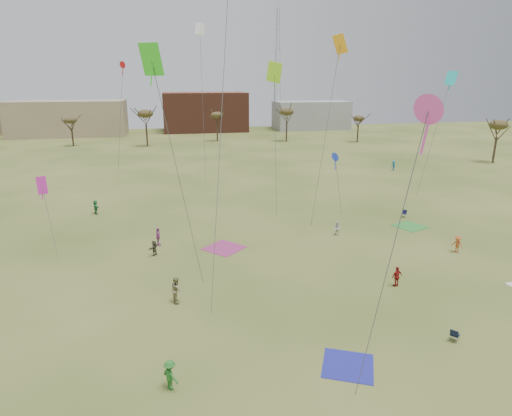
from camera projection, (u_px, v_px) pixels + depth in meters
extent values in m
plane|color=#3A5019|center=(295.00, 350.00, 26.22)|extent=(260.00, 260.00, 0.00)
imported|color=#246C24|center=(170.00, 375.00, 22.69)|extent=(1.17, 1.25, 1.69)
imported|color=maroon|center=(397.00, 277.00, 34.10)|extent=(1.04, 0.60, 1.66)
imported|color=#847A54|center=(177.00, 290.00, 31.63)|extent=(0.78, 0.98, 1.98)
imported|color=brown|center=(154.00, 248.00, 40.15)|extent=(1.10, 1.38, 1.47)
imported|color=#B85122|center=(457.00, 244.00, 40.86)|extent=(1.03, 1.22, 1.63)
imported|color=#A34496|center=(158.00, 237.00, 42.56)|extent=(0.56, 1.11, 1.83)
imported|color=silver|center=(337.00, 229.00, 45.37)|extent=(0.91, 0.91, 1.49)
imported|color=#287843|center=(96.00, 207.00, 52.65)|extent=(1.05, 1.68, 1.73)
imported|color=#1F608F|center=(393.00, 166.00, 78.08)|extent=(0.73, 1.18, 1.76)
cube|color=#232699|center=(348.00, 366.00, 24.74)|extent=(3.77, 3.77, 0.03)
cube|color=#9C306A|center=(224.00, 248.00, 42.08)|extent=(4.67, 4.67, 0.03)
cube|color=#328C33|center=(410.00, 226.00, 48.35)|extent=(3.95, 3.95, 0.03)
cube|color=#121A32|center=(455.00, 335.00, 27.01)|extent=(0.70, 0.70, 0.04)
cube|color=#121A32|center=(454.00, 333.00, 26.78)|extent=(0.41, 0.48, 0.44)
cube|color=#131635|center=(404.00, 214.00, 51.47)|extent=(0.71, 0.71, 0.04)
cube|color=#131635|center=(405.00, 212.00, 51.59)|extent=(0.44, 0.45, 0.44)
cube|color=#38CF24|center=(151.00, 59.00, 26.20)|extent=(1.00, 1.00, 1.97)
cube|color=#38CF24|center=(152.00, 71.00, 26.40)|extent=(0.08, 0.08, 1.77)
cylinder|color=#4C4C51|center=(180.00, 183.00, 29.64)|extent=(2.78, 1.95, 16.03)
cone|color=#DA44A7|center=(429.00, 109.00, 18.16)|extent=(1.33, 0.10, 1.33)
cube|color=#DA44A7|center=(427.00, 129.00, 18.40)|extent=(0.08, 0.08, 2.17)
cylinder|color=#4C4C51|center=(389.00, 263.00, 19.66)|extent=(2.59, 0.45, 13.65)
cube|color=orange|center=(340.00, 44.00, 41.08)|extent=(0.93, 0.93, 1.82)
cube|color=orange|center=(340.00, 51.00, 41.26)|extent=(0.08, 0.08, 1.64)
cylinder|color=#4C4C51|center=(325.00, 140.00, 43.48)|extent=(2.22, 0.12, 18.11)
cylinder|color=#4C4C51|center=(222.00, 113.00, 27.85)|extent=(2.73, 5.75, 25.55)
cone|color=blue|center=(335.00, 157.00, 46.96)|extent=(1.02, 0.07, 1.02)
cube|color=blue|center=(335.00, 163.00, 47.15)|extent=(0.08, 0.08, 1.66)
cylinder|color=#4C4C51|center=(339.00, 187.00, 48.17)|extent=(1.28, 0.31, 6.82)
cube|color=#C6229C|center=(42.00, 185.00, 38.03)|extent=(0.80, 0.80, 1.58)
cube|color=#C6229C|center=(43.00, 191.00, 38.19)|extent=(0.08, 0.08, 1.42)
cylinder|color=#4C4C51|center=(50.00, 221.00, 37.86)|extent=(1.17, 2.43, 5.93)
cube|color=#A4F328|center=(274.00, 72.00, 46.07)|extent=(1.12, 1.12, 2.19)
cube|color=#A4F328|center=(274.00, 80.00, 46.29)|extent=(0.08, 0.08, 1.97)
cylinder|color=#4C4C51|center=(275.00, 147.00, 47.45)|extent=(0.06, 1.82, 15.62)
cone|color=red|center=(123.00, 65.00, 60.15)|extent=(0.96, 0.07, 0.96)
cube|color=red|center=(123.00, 69.00, 60.33)|extent=(0.08, 0.08, 1.58)
cylinder|color=#4C4C51|center=(120.00, 126.00, 62.97)|extent=(2.31, 1.41, 16.88)
cube|color=#1BA5A6|center=(451.00, 78.00, 53.84)|extent=(0.92, 0.92, 1.80)
cube|color=#1BA5A6|center=(450.00, 83.00, 54.02)|extent=(0.08, 0.08, 1.62)
cylinder|color=#4C4C51|center=(433.00, 139.00, 55.64)|extent=(3.16, 0.15, 15.07)
cube|color=white|center=(200.00, 29.00, 57.77)|extent=(0.86, 0.86, 1.48)
cube|color=white|center=(200.00, 36.00, 58.01)|extent=(0.08, 0.08, 2.22)
cylinder|color=#4C4C51|center=(203.00, 111.00, 60.72)|extent=(0.17, 0.24, 21.34)
cylinder|color=#3A2B1E|center=(73.00, 137.00, 106.39)|extent=(0.40, 0.40, 4.32)
ellipsoid|color=#473D1E|center=(71.00, 120.00, 105.20)|extent=(3.02, 3.02, 1.58)
cylinder|color=#3A2B1E|center=(147.00, 135.00, 105.89)|extent=(0.40, 0.40, 5.40)
ellipsoid|color=#473D1E|center=(145.00, 114.00, 104.40)|extent=(3.78, 3.78, 1.98)
cylinder|color=#3A2B1E|center=(217.00, 132.00, 115.04)|extent=(0.40, 0.40, 4.68)
ellipsoid|color=#473D1E|center=(217.00, 115.00, 113.76)|extent=(3.28, 3.28, 1.72)
cylinder|color=#3A2B1E|center=(287.00, 131.00, 114.61)|extent=(0.40, 0.40, 5.28)
ellipsoid|color=#473D1E|center=(287.00, 112.00, 113.16)|extent=(3.70, 3.70, 1.94)
cylinder|color=#3A2B1E|center=(358.00, 134.00, 113.47)|extent=(0.40, 0.40, 4.20)
ellipsoid|color=#473D1E|center=(359.00, 118.00, 112.32)|extent=(2.94, 2.94, 1.54)
cylinder|color=#3A2B1E|center=(495.00, 150.00, 84.99)|extent=(0.40, 0.40, 5.04)
ellipsoid|color=#473D1E|center=(498.00, 125.00, 83.61)|extent=(3.53, 3.53, 1.85)
cube|color=#937F60|center=(69.00, 118.00, 126.25)|extent=(32.00, 14.00, 10.00)
cube|color=brown|center=(205.00, 112.00, 138.25)|extent=(26.00, 16.00, 12.00)
cube|color=gray|center=(311.00, 115.00, 143.43)|extent=(24.00, 12.00, 9.00)
cylinder|color=#9EA3A8|center=(280.00, 70.00, 144.16)|extent=(0.16, 0.16, 38.00)
cylinder|color=#9EA3A8|center=(275.00, 70.00, 144.64)|extent=(0.16, 0.16, 38.00)
cylinder|color=#9EA3A8|center=(276.00, 70.00, 143.17)|extent=(0.16, 0.16, 38.00)
cylinder|color=#9EA3A8|center=(278.00, 3.00, 138.16)|extent=(0.10, 0.10, 3.00)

